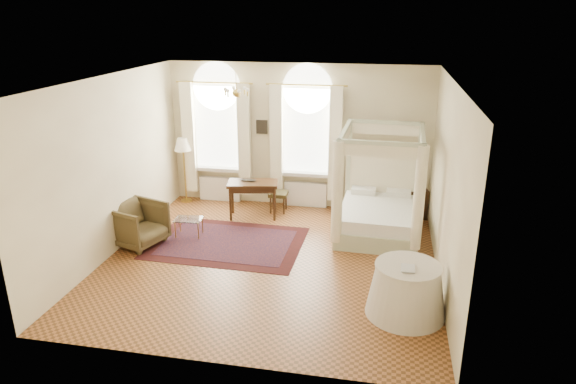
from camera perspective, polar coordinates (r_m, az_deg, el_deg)
name	(u,v)px	position (r m, az deg, el deg)	size (l,w,h in m)	color
ground	(270,260)	(9.59, -2.01, -7.61)	(6.00, 6.00, 0.00)	#9A592C
room_walls	(269,157)	(8.87, -2.16, 3.86)	(6.00, 6.00, 6.00)	#FFF2C2
window_left	(217,141)	(12.18, -7.84, 5.62)	(1.62, 0.27, 3.29)	white
window_right	(306,145)	(11.69, 2.01, 5.20)	(1.62, 0.27, 3.29)	white
chandelier	(236,92)	(10.04, -5.76, 11.02)	(0.51, 0.45, 0.50)	#B1933B
wall_pictures	(302,127)	(11.71, 1.56, 7.25)	(2.54, 0.03, 0.39)	black
canopy_bed	(378,212)	(10.63, 10.01, -2.17)	(1.73, 2.10, 2.19)	#B5BD99
nightstand	(415,203)	(11.76, 13.93, -1.19)	(0.47, 0.42, 0.67)	#321D0D
nightstand_lamp	(418,179)	(11.50, 14.28, 1.40)	(0.26, 0.26, 0.38)	#B1933B
writing_desk	(253,187)	(11.32, -3.94, 0.54)	(1.18, 0.76, 0.82)	#321D0D
laptop	(249,180)	(11.42, -4.35, 1.39)	(0.35, 0.22, 0.03)	black
stool	(278,195)	(11.71, -1.08, -0.38)	(0.42, 0.42, 0.47)	#3F351B
armchair	(138,224)	(10.48, -16.36, -3.45)	(0.91, 0.94, 0.85)	#45371D
coffee_table	(189,220)	(10.65, -10.99, -3.12)	(0.58, 0.43, 0.38)	silver
floor_lamp	(183,148)	(12.34, -11.60, 4.86)	(0.40, 0.40, 1.57)	#B1933B
oriental_rug	(227,243)	(10.34, -6.74, -5.61)	(3.01, 2.19, 0.01)	#3E100E
side_table	(406,290)	(8.05, 13.02, -10.56)	(1.20, 1.20, 0.82)	silver
book	(401,268)	(7.72, 12.46, -8.24)	(0.20, 0.26, 0.02)	black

